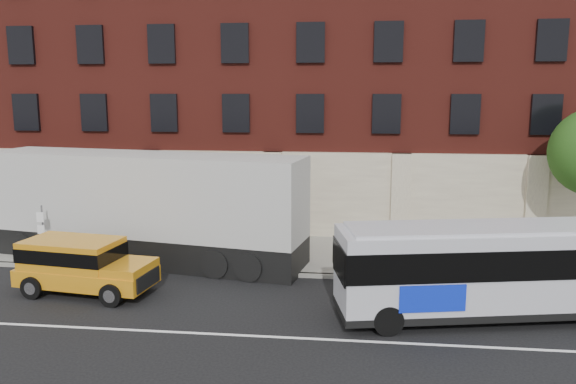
# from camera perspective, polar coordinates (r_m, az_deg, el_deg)

# --- Properties ---
(ground) EXTENTS (120.00, 120.00, 0.00)m
(ground) POSITION_cam_1_polar(r_m,az_deg,el_deg) (16.82, -7.32, -14.56)
(ground) COLOR black
(ground) RESTS_ON ground
(sidewalk) EXTENTS (60.00, 6.00, 0.15)m
(sidewalk) POSITION_cam_1_polar(r_m,az_deg,el_deg) (25.09, -2.40, -5.96)
(sidewalk) COLOR gray
(sidewalk) RESTS_ON ground
(kerb) EXTENTS (60.00, 0.25, 0.15)m
(kerb) POSITION_cam_1_polar(r_m,az_deg,el_deg) (22.26, -3.61, -8.06)
(kerb) COLOR gray
(kerb) RESTS_ON ground
(lane_line) EXTENTS (60.00, 0.12, 0.01)m
(lane_line) POSITION_cam_1_polar(r_m,az_deg,el_deg) (17.26, -6.91, -13.86)
(lane_line) COLOR white
(lane_line) RESTS_ON ground
(building) EXTENTS (30.00, 12.10, 15.00)m
(building) POSITION_cam_1_polar(r_m,az_deg,el_deg) (31.98, -0.27, 11.09)
(building) COLOR #5B1C15
(building) RESTS_ON sidewalk
(sign_pole) EXTENTS (0.30, 0.20, 2.50)m
(sign_pole) POSITION_cam_1_polar(r_m,az_deg,el_deg) (24.93, -23.23, -3.61)
(sign_pole) COLOR slate
(sign_pole) RESTS_ON ground
(city_bus) EXTENTS (11.01, 4.42, 2.95)m
(city_bus) POSITION_cam_1_polar(r_m,az_deg,el_deg) (19.09, 21.33, -6.94)
(city_bus) COLOR silver
(city_bus) RESTS_ON ground
(yellow_suv) EXTENTS (5.06, 2.66, 1.89)m
(yellow_suv) POSITION_cam_1_polar(r_m,az_deg,el_deg) (21.35, -19.94, -6.62)
(yellow_suv) COLOR orange
(yellow_suv) RESTS_ON ground
(shipping_container) EXTENTS (13.68, 5.01, 4.47)m
(shipping_container) POSITION_cam_1_polar(r_m,az_deg,el_deg) (24.29, -14.12, -1.61)
(shipping_container) COLOR black
(shipping_container) RESTS_ON ground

